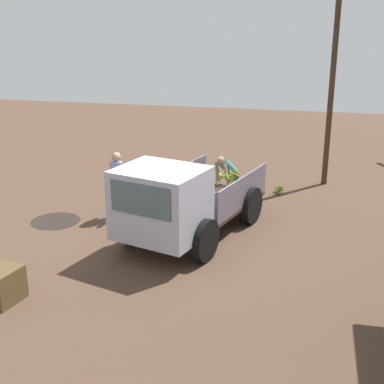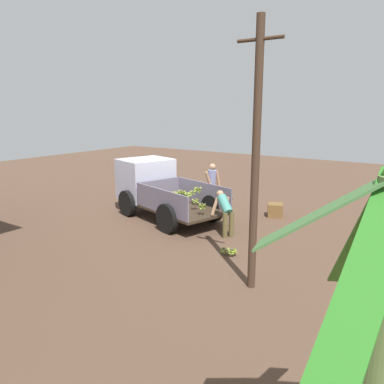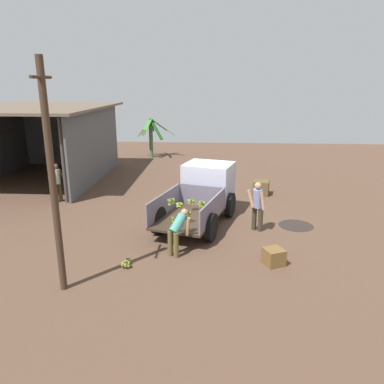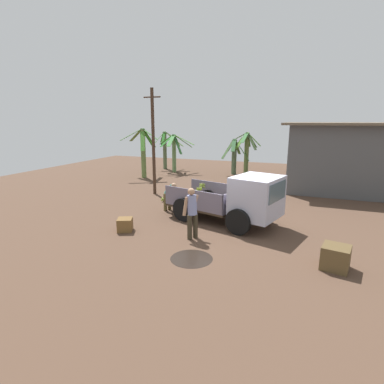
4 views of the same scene
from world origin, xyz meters
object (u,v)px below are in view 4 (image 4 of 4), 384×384
banana_bunch_on_ground_0 (168,200)px  banana_bunch_on_ground_1 (164,199)px  utility_pole (153,142)px  wooden_crate_1 (336,257)px  wooden_crate_0 (125,225)px  person_foreground_visitor (192,211)px  person_bystander_near_shed (292,176)px  person_worker_loading (170,194)px  cargo_truck (245,199)px

banana_bunch_on_ground_0 → banana_bunch_on_ground_1: bearing=177.1°
utility_pole → banana_bunch_on_ground_1: utility_pole is taller
wooden_crate_1 → wooden_crate_0: bearing=176.5°
person_foreground_visitor → wooden_crate_1: 4.41m
person_bystander_near_shed → wooden_crate_0: person_bystander_near_shed is taller
banana_bunch_on_ground_0 → banana_bunch_on_ground_1: (-0.23, 0.01, 0.02)m
person_worker_loading → utility_pole: bearing=161.6°
person_foreground_visitor → wooden_crate_1: size_ratio=2.52×
banana_bunch_on_ground_1 → person_worker_loading: bearing=-54.3°
banana_bunch_on_ground_1 → wooden_crate_0: 4.09m
person_bystander_near_shed → wooden_crate_0: 9.80m
person_worker_loading → banana_bunch_on_ground_0: 1.65m
cargo_truck → person_worker_loading: 3.44m
person_worker_loading → wooden_crate_0: person_worker_loading is taller
wooden_crate_0 → person_foreground_visitor: bearing=5.2°
person_foreground_visitor → banana_bunch_on_ground_0: bearing=-22.3°
person_worker_loading → person_bystander_near_shed: 7.28m
cargo_truck → banana_bunch_on_ground_1: size_ratio=16.40×
cargo_truck → person_foreground_visitor: size_ratio=2.72×
person_foreground_visitor → person_worker_loading: size_ratio=1.31×
person_bystander_near_shed → wooden_crate_1: person_bystander_near_shed is taller
person_worker_loading → wooden_crate_1: size_ratio=1.93×
utility_pole → wooden_crate_1: 10.48m
wooden_crate_0 → wooden_crate_1: (6.79, -0.41, 0.09)m
banana_bunch_on_ground_0 → wooden_crate_0: 4.06m
cargo_truck → utility_pole: 6.63m
person_bystander_near_shed → banana_bunch_on_ground_0: size_ratio=7.41×
person_foreground_visitor → person_bystander_near_shed: person_foreground_visitor is taller
person_foreground_visitor → wooden_crate_0: size_ratio=3.38×
person_bystander_near_shed → wooden_crate_1: 8.85m
utility_pole → wooden_crate_1: utility_pole is taller
person_worker_loading → banana_bunch_on_ground_1: (-0.96, 1.34, -0.65)m
person_worker_loading → person_foreground_visitor: bearing=-19.2°
cargo_truck → banana_bunch_on_ground_0: size_ratio=21.08×
utility_pole → banana_bunch_on_ground_1: 3.17m
person_foreground_visitor → person_worker_loading: (-1.97, 2.51, -0.18)m
cargo_truck → wooden_crate_0: (-3.86, -2.04, -0.79)m
person_foreground_visitor → cargo_truck: bearing=-94.9°
person_bystander_near_shed → banana_bunch_on_ground_1: bearing=-26.3°
person_bystander_near_shed → banana_bunch_on_ground_1: (-5.67, -4.21, -0.78)m
person_bystander_near_shed → person_foreground_visitor: bearing=8.4°
utility_pole → person_foreground_visitor: bearing=-51.4°
banana_bunch_on_ground_0 → utility_pole: bearing=137.2°
person_worker_loading → person_bystander_near_shed: bearing=82.2°
person_worker_loading → wooden_crate_0: size_ratio=2.58×
person_bystander_near_shed → banana_bunch_on_ground_0: bearing=-25.1°
person_bystander_near_shed → utility_pole: bearing=-39.6°
person_worker_loading → banana_bunch_on_ground_0: size_ratio=5.93×
banana_bunch_on_ground_0 → banana_bunch_on_ground_1: 0.23m
banana_bunch_on_ground_1 → wooden_crate_0: bearing=-83.5°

